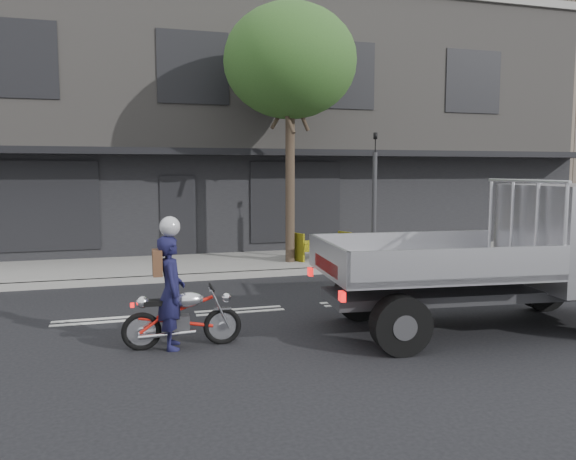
{
  "coord_description": "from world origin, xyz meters",
  "views": [
    {
      "loc": [
        -1.95,
        -9.82,
        2.54
      ],
      "look_at": [
        1.06,
        0.5,
        1.4
      ],
      "focal_mm": 35.0,
      "sensor_mm": 36.0,
      "label": 1
    }
  ],
  "objects_px": {
    "street_tree": "(290,62)",
    "rider": "(171,292)",
    "traffic_light_pole": "(374,205)",
    "motorcycle": "(182,316)",
    "construction_barrier": "(324,247)",
    "flatbed_ute": "(552,242)"
  },
  "relations": [
    {
      "from": "street_tree",
      "to": "rider",
      "type": "height_order",
      "value": "street_tree"
    },
    {
      "from": "traffic_light_pole",
      "to": "motorcycle",
      "type": "distance_m",
      "value": 7.56
    },
    {
      "from": "street_tree",
      "to": "rider",
      "type": "distance_m",
      "value": 8.29
    },
    {
      "from": "traffic_light_pole",
      "to": "rider",
      "type": "xyz_separation_m",
      "value": [
        -5.55,
        -5.16,
        -0.84
      ]
    },
    {
      "from": "street_tree",
      "to": "construction_barrier",
      "type": "relative_size",
      "value": 4.81
    },
    {
      "from": "street_tree",
      "to": "construction_barrier",
      "type": "xyz_separation_m",
      "value": [
        0.88,
        -0.22,
        -4.74
      ]
    },
    {
      "from": "traffic_light_pole",
      "to": "construction_barrier",
      "type": "distance_m",
      "value": 1.7
    },
    {
      "from": "rider",
      "to": "flatbed_ute",
      "type": "height_order",
      "value": "flatbed_ute"
    },
    {
      "from": "motorcycle",
      "to": "construction_barrier",
      "type": "relative_size",
      "value": 1.22
    },
    {
      "from": "traffic_light_pole",
      "to": "rider",
      "type": "relative_size",
      "value": 2.15
    },
    {
      "from": "construction_barrier",
      "to": "traffic_light_pole",
      "type": "bearing_deg",
      "value": -29.17
    },
    {
      "from": "traffic_light_pole",
      "to": "construction_barrier",
      "type": "xyz_separation_m",
      "value": [
        -1.12,
        0.63,
        -1.11
      ]
    },
    {
      "from": "traffic_light_pole",
      "to": "motorcycle",
      "type": "xyz_separation_m",
      "value": [
        -5.4,
        -5.16,
        -1.2
      ]
    },
    {
      "from": "motorcycle",
      "to": "construction_barrier",
      "type": "xyz_separation_m",
      "value": [
        4.28,
        5.79,
        0.09
      ]
    },
    {
      "from": "traffic_light_pole",
      "to": "flatbed_ute",
      "type": "height_order",
      "value": "traffic_light_pole"
    },
    {
      "from": "street_tree",
      "to": "flatbed_ute",
      "type": "xyz_separation_m",
      "value": [
        2.51,
        -6.55,
        -3.9
      ]
    },
    {
      "from": "rider",
      "to": "flatbed_ute",
      "type": "bearing_deg",
      "value": -93.14
    },
    {
      "from": "street_tree",
      "to": "motorcycle",
      "type": "relative_size",
      "value": 3.94
    },
    {
      "from": "construction_barrier",
      "to": "street_tree",
      "type": "bearing_deg",
      "value": 165.74
    },
    {
      "from": "street_tree",
      "to": "construction_barrier",
      "type": "distance_m",
      "value": 4.82
    },
    {
      "from": "motorcycle",
      "to": "flatbed_ute",
      "type": "bearing_deg",
      "value": -3.27
    },
    {
      "from": "traffic_light_pole",
      "to": "rider",
      "type": "height_order",
      "value": "traffic_light_pole"
    }
  ]
}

